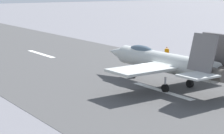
{
  "coord_description": "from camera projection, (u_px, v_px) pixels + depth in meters",
  "views": [
    {
      "loc": [
        -29.74,
        25.25,
        9.54
      ],
      "look_at": [
        2.13,
        3.64,
        2.2
      ],
      "focal_mm": 68.35,
      "sensor_mm": 36.0,
      "label": 1
    }
  ],
  "objects": [
    {
      "name": "crew_person",
      "position": [
        167.0,
        53.0,
        56.01
      ],
      "size": [
        0.68,
        0.38,
        1.7
      ],
      "color": "#1E2338",
      "rests_on": "ground"
    },
    {
      "name": "ground_plane",
      "position": [
        157.0,
        89.0,
        39.89
      ],
      "size": [
        400.0,
        400.0,
        0.0
      ],
      "primitive_type": "plane",
      "color": "slate"
    },
    {
      "name": "marker_cone_far",
      "position": [
        135.0,
        48.0,
        64.48
      ],
      "size": [
        0.44,
        0.44,
        0.55
      ],
      "primitive_type": "cone",
      "color": "orange",
      "rests_on": "ground"
    },
    {
      "name": "marker_cone_mid",
      "position": [
        205.0,
        62.0,
        52.85
      ],
      "size": [
        0.44,
        0.44,
        0.55
      ],
      "primitive_type": "cone",
      "color": "orange",
      "rests_on": "ground"
    },
    {
      "name": "fighter_jet",
      "position": [
        165.0,
        62.0,
        40.76
      ],
      "size": [
        16.96,
        13.4,
        5.62
      ],
      "color": "#B1B5B2",
      "rests_on": "ground"
    },
    {
      "name": "runway_strip",
      "position": [
        157.0,
        89.0,
        39.87
      ],
      "size": [
        240.0,
        26.0,
        0.02
      ],
      "color": "#464545",
      "rests_on": "ground"
    }
  ]
}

